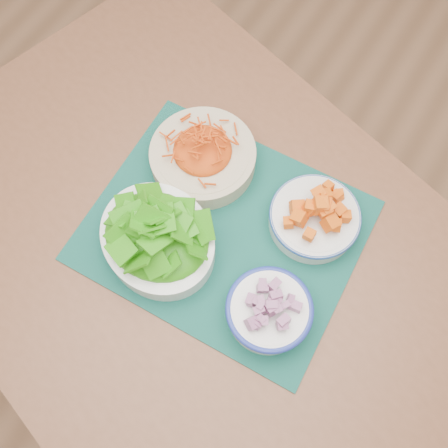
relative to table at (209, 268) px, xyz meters
name	(u,v)px	position (x,y,z in m)	size (l,w,h in m)	color
ground	(211,257)	(-0.14, 0.20, -0.66)	(4.00, 4.00, 0.00)	#AA7652
table	(209,268)	(0.00, 0.00, 0.00)	(1.48, 1.19, 0.75)	brown
placemat	(224,230)	(0.00, 0.06, 0.09)	(0.51, 0.42, 0.00)	#08332C
carrot_bowl	(203,154)	(-0.11, 0.16, 0.13)	(0.22, 0.22, 0.08)	beige
squash_bowl	(315,215)	(0.14, 0.16, 0.13)	(0.18, 0.18, 0.09)	silver
lettuce_bowl	(157,236)	(-0.09, -0.03, 0.15)	(0.29, 0.27, 0.11)	white
onion_bowl	(269,310)	(0.16, -0.04, 0.13)	(0.16, 0.16, 0.08)	white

